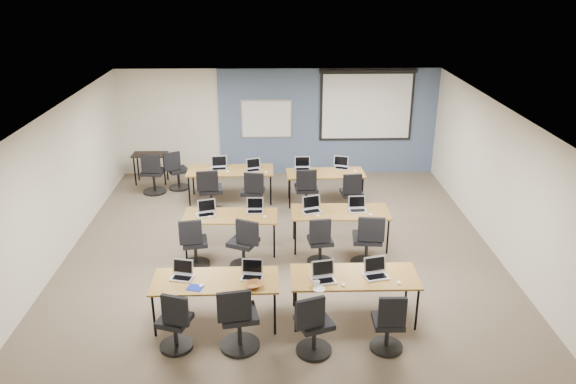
{
  "coord_description": "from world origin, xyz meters",
  "views": [
    {
      "loc": [
        -0.12,
        -9.31,
        5.01
      ],
      "look_at": [
        0.13,
        0.4,
        1.09
      ],
      "focal_mm": 35.0,
      "sensor_mm": 36.0,
      "label": 1
    }
  ],
  "objects_px": {
    "task_chair_6": "(320,245)",
    "task_chair_11": "(352,197)",
    "laptop_1": "(252,273)",
    "task_chair_0": "(175,326)",
    "task_chair_4": "(194,247)",
    "training_table_mid_right": "(340,213)",
    "training_table_back_right": "(325,175)",
    "laptop_7": "(357,207)",
    "task_chair_8": "(210,195)",
    "projector_screen": "(367,101)",
    "spare_chair_a": "(177,174)",
    "laptop_8": "(219,166)",
    "task_chair_5": "(244,248)",
    "task_chair_7": "(368,245)",
    "laptop_0": "(182,273)",
    "laptop_2": "(323,276)",
    "laptop_5": "(255,208)",
    "task_chair_2": "(313,330)",
    "training_table_front_right": "(354,278)",
    "laptop_9": "(253,167)",
    "training_table_mid_left": "(230,218)",
    "training_table_back_left": "(230,172)",
    "task_chair_9": "(253,196)",
    "spare_chair_b": "(153,177)",
    "laptop_10": "(303,166)",
    "utility_table": "(150,158)",
    "whiteboard": "(267,119)",
    "training_table_front_left": "(215,283)",
    "task_chair_10": "(306,193)",
    "task_chair_1": "(238,323)",
    "laptop_4": "(206,211)",
    "laptop_11": "(341,165)",
    "laptop_3": "(376,272)"
  },
  "relations": [
    {
      "from": "task_chair_0",
      "to": "projector_screen",
      "type": "bearing_deg",
      "value": 80.74
    },
    {
      "from": "task_chair_4",
      "to": "task_chair_2",
      "type": "bearing_deg",
      "value": -62.16
    },
    {
      "from": "task_chair_6",
      "to": "task_chair_11",
      "type": "xyz_separation_m",
      "value": [
        0.85,
        2.2,
        0.01
      ]
    },
    {
      "from": "laptop_8",
      "to": "whiteboard",
      "type": "bearing_deg",
      "value": 48.06
    },
    {
      "from": "laptop_5",
      "to": "laptop_8",
      "type": "bearing_deg",
      "value": 111.8
    },
    {
      "from": "utility_table",
      "to": "training_table_front_left",
      "type": "bearing_deg",
      "value": -69.07
    },
    {
      "from": "laptop_3",
      "to": "laptop_7",
      "type": "relative_size",
      "value": 1.05
    },
    {
      "from": "training_table_back_left",
      "to": "task_chair_9",
      "type": "bearing_deg",
      "value": -57.07
    },
    {
      "from": "laptop_0",
      "to": "laptop_11",
      "type": "height_order",
      "value": "laptop_11"
    },
    {
      "from": "projector_screen",
      "to": "task_chair_8",
      "type": "distance_m",
      "value": 4.69
    },
    {
      "from": "task_chair_8",
      "to": "utility_table",
      "type": "height_order",
      "value": "task_chair_8"
    },
    {
      "from": "spare_chair_a",
      "to": "task_chair_4",
      "type": "bearing_deg",
      "value": -103.51
    },
    {
      "from": "projector_screen",
      "to": "laptop_10",
      "type": "bearing_deg",
      "value": -134.53
    },
    {
      "from": "task_chair_5",
      "to": "task_chair_7",
      "type": "bearing_deg",
      "value": 25.32
    },
    {
      "from": "projector_screen",
      "to": "task_chair_8",
      "type": "xyz_separation_m",
      "value": [
        -3.71,
        -2.48,
        -1.46
      ]
    },
    {
      "from": "laptop_9",
      "to": "spare_chair_a",
      "type": "distance_m",
      "value": 2.03
    },
    {
      "from": "training_table_back_right",
      "to": "task_chair_8",
      "type": "bearing_deg",
      "value": -170.53
    },
    {
      "from": "laptop_4",
      "to": "task_chair_6",
      "type": "xyz_separation_m",
      "value": [
        2.07,
        -0.65,
        -0.4
      ]
    },
    {
      "from": "laptop_2",
      "to": "laptop_7",
      "type": "relative_size",
      "value": 1.05
    },
    {
      "from": "training_table_front_left",
      "to": "laptop_3",
      "type": "relative_size",
      "value": 5.4
    },
    {
      "from": "utility_table",
      "to": "laptop_1",
      "type": "bearing_deg",
      "value": -64.31
    },
    {
      "from": "utility_table",
      "to": "laptop_9",
      "type": "bearing_deg",
      "value": -23.68
    },
    {
      "from": "task_chair_4",
      "to": "laptop_8",
      "type": "bearing_deg",
      "value": 76.89
    },
    {
      "from": "training_table_mid_right",
      "to": "laptop_4",
      "type": "bearing_deg",
      "value": -178.05
    },
    {
      "from": "training_table_back_right",
      "to": "training_table_mid_right",
      "type": "bearing_deg",
      "value": -89.43
    },
    {
      "from": "task_chair_7",
      "to": "spare_chair_b",
      "type": "distance_m",
      "value": 5.76
    },
    {
      "from": "training_table_back_left",
      "to": "laptop_2",
      "type": "xyz_separation_m",
      "value": [
        1.7,
        -4.84,
        0.11
      ]
    },
    {
      "from": "whiteboard",
      "to": "laptop_7",
      "type": "relative_size",
      "value": 3.9
    },
    {
      "from": "task_chair_4",
      "to": "task_chair_11",
      "type": "relative_size",
      "value": 1.0
    },
    {
      "from": "whiteboard",
      "to": "training_table_mid_right",
      "type": "xyz_separation_m",
      "value": [
        1.42,
        -4.12,
        -0.76
      ]
    },
    {
      "from": "training_table_mid_right",
      "to": "laptop_5",
      "type": "height_order",
      "value": "laptop_5"
    },
    {
      "from": "laptop_7",
      "to": "task_chair_7",
      "type": "height_order",
      "value": "task_chair_7"
    },
    {
      "from": "laptop_4",
      "to": "task_chair_7",
      "type": "height_order",
      "value": "task_chair_7"
    },
    {
      "from": "training_table_back_left",
      "to": "task_chair_6",
      "type": "height_order",
      "value": "task_chair_6"
    },
    {
      "from": "laptop_2",
      "to": "laptop_5",
      "type": "xyz_separation_m",
      "value": [
        -1.07,
        2.51,
        -0.0
      ]
    },
    {
      "from": "task_chair_1",
      "to": "laptop_4",
      "type": "distance_m",
      "value": 3.14
    },
    {
      "from": "task_chair_7",
      "to": "task_chair_9",
      "type": "relative_size",
      "value": 1.05
    },
    {
      "from": "whiteboard",
      "to": "task_chair_9",
      "type": "distance_m",
      "value": 2.77
    },
    {
      "from": "laptop_1",
      "to": "task_chair_0",
      "type": "bearing_deg",
      "value": -137.5
    },
    {
      "from": "laptop_9",
      "to": "task_chair_10",
      "type": "bearing_deg",
      "value": -48.08
    },
    {
      "from": "task_chair_6",
      "to": "laptop_9",
      "type": "xyz_separation_m",
      "value": [
        -1.28,
        3.06,
        0.4
      ]
    },
    {
      "from": "training_table_front_left",
      "to": "laptop_9",
      "type": "bearing_deg",
      "value": 84.38
    },
    {
      "from": "task_chair_5",
      "to": "laptop_7",
      "type": "height_order",
      "value": "task_chair_5"
    },
    {
      "from": "laptop_7",
      "to": "task_chair_11",
      "type": "xyz_separation_m",
      "value": [
        0.1,
        1.43,
        -0.39
      ]
    },
    {
      "from": "laptop_2",
      "to": "task_chair_11",
      "type": "bearing_deg",
      "value": 64.76
    },
    {
      "from": "training_table_mid_left",
      "to": "training_table_back_left",
      "type": "distance_m",
      "value": 2.51
    },
    {
      "from": "training_table_mid_right",
      "to": "training_table_back_right",
      "type": "xyz_separation_m",
      "value": [
        -0.1,
        2.13,
        -0.0
      ]
    },
    {
      "from": "training_table_mid_right",
      "to": "spare_chair_b",
      "type": "xyz_separation_m",
      "value": [
        -4.08,
        2.81,
        -0.26
      ]
    },
    {
      "from": "task_chair_2",
      "to": "training_table_front_right",
      "type": "bearing_deg",
      "value": 31.7
    },
    {
      "from": "task_chair_6",
      "to": "laptop_0",
      "type": "bearing_deg",
      "value": -150.73
    }
  ]
}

